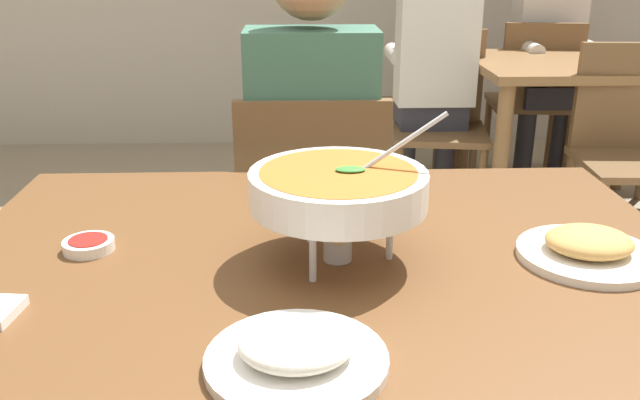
{
  "coord_description": "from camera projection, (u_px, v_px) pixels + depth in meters",
  "views": [
    {
      "loc": [
        -0.05,
        -1.07,
        1.28
      ],
      "look_at": [
        0.0,
        0.15,
        0.82
      ],
      "focal_mm": 37.88,
      "sensor_mm": 36.0,
      "label": 1
    }
  ],
  "objects": [
    {
      "name": "sauce_dish",
      "position": [
        89.0,
        245.0,
        1.2
      ],
      "size": [
        0.09,
        0.09,
        0.02
      ],
      "color": "white",
      "rests_on": "dining_table_main"
    },
    {
      "name": "chair_bg_window",
      "position": [
        629.0,
        140.0,
        2.83
      ],
      "size": [
        0.47,
        0.47,
        0.9
      ],
      "color": "brown",
      "rests_on": "ground_plane"
    },
    {
      "name": "chair_bg_right",
      "position": [
        439.0,
        113.0,
        3.29
      ],
      "size": [
        0.5,
        0.5,
        0.9
      ],
      "color": "brown",
      "rests_on": "ground_plane"
    },
    {
      "name": "dining_table_main",
      "position": [
        323.0,
        309.0,
        1.22
      ],
      "size": [
        1.32,
        0.97,
        0.77
      ],
      "color": "brown",
      "rests_on": "ground_plane"
    },
    {
      "name": "dining_table_far",
      "position": [
        576.0,
        90.0,
        3.23
      ],
      "size": [
        1.0,
        0.8,
        0.77
      ],
      "color": "brown",
      "rests_on": "ground_plane"
    },
    {
      "name": "curry_bowl",
      "position": [
        338.0,
        189.0,
        1.13
      ],
      "size": [
        0.33,
        0.3,
        0.26
      ],
      "color": "silver",
      "rests_on": "dining_table_main"
    },
    {
      "name": "diner_main",
      "position": [
        311.0,
        143.0,
        1.94
      ],
      "size": [
        0.4,
        0.45,
        1.31
      ],
      "color": "#2D2D38",
      "rests_on": "ground_plane"
    },
    {
      "name": "rice_plate",
      "position": [
        296.0,
        352.0,
        0.87
      ],
      "size": [
        0.24,
        0.24,
        0.06
      ],
      "color": "white",
      "rests_on": "dining_table_main"
    },
    {
      "name": "patron_bg_middle",
      "position": [
        548.0,
        49.0,
        3.68
      ],
      "size": [
        0.4,
        0.45,
        1.31
      ],
      "color": "#2D2D38",
      "rests_on": "ground_plane"
    },
    {
      "name": "patron_bg_right",
      "position": [
        434.0,
        65.0,
        3.19
      ],
      "size": [
        0.4,
        0.45,
        1.31
      ],
      "color": "#2D2D38",
      "rests_on": "ground_plane"
    },
    {
      "name": "chair_bg_corner",
      "position": [
        433.0,
        93.0,
        3.73
      ],
      "size": [
        0.47,
        0.47,
        0.9
      ],
      "color": "brown",
      "rests_on": "ground_plane"
    },
    {
      "name": "chair_diner_main",
      "position": [
        312.0,
        223.0,
        1.99
      ],
      "size": [
        0.44,
        0.44,
        0.9
      ],
      "color": "brown",
      "rests_on": "ground_plane"
    },
    {
      "name": "appetizer_plate",
      "position": [
        588.0,
        248.0,
        1.17
      ],
      "size": [
        0.24,
        0.24,
        0.06
      ],
      "color": "white",
      "rests_on": "dining_table_main"
    },
    {
      "name": "chair_bg_middle",
      "position": [
        534.0,
        93.0,
        3.72
      ],
      "size": [
        0.49,
        0.49,
        0.9
      ],
      "color": "brown",
      "rests_on": "ground_plane"
    }
  ]
}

